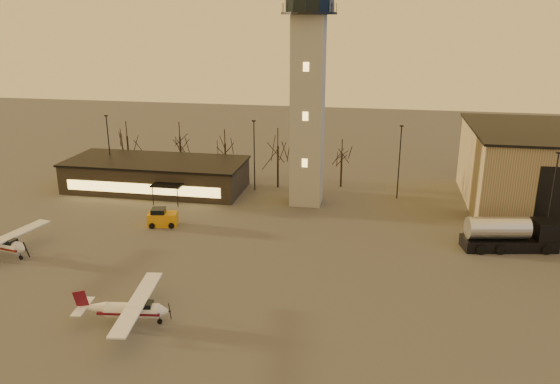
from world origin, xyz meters
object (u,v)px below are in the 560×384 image
cessna_front (134,312)px  terminal (156,175)px  service_cart (162,219)px  control_tower (308,79)px  cessna_rear (3,247)px  fuel_truck (509,236)px

cessna_front → terminal: bearing=102.1°
cessna_front → service_cart: (-6.11, 20.94, -0.16)m
control_tower → terminal: 26.24m
terminal → service_cart: bearing=-65.0°
terminal → service_cart: (6.28, -13.49, -1.34)m
control_tower → cessna_rear: (-28.53, -22.80, -15.27)m
cessna_front → cessna_rear: (-18.92, 9.65, 0.07)m
cessna_rear → terminal: bearing=86.5°
terminal → cessna_front: bearing=-70.2°
fuel_truck → service_cart: 39.12m
cessna_front → fuel_truck: 39.25m
fuel_truck → control_tower: bearing=144.0°
fuel_truck → cessna_rear: bearing=-177.8°
terminal → cessna_front: size_ratio=2.42×
control_tower → terminal: bearing=174.9°
terminal → cessna_front: terminal is taller
cessna_front → fuel_truck: fuel_truck is taller
cessna_rear → service_cart: 17.08m
cessna_front → cessna_rear: bearing=145.3°
terminal → cessna_rear: (-6.54, -24.78, -1.10)m
cessna_front → fuel_truck: size_ratio=1.04×
terminal → cessna_rear: terminal is taller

